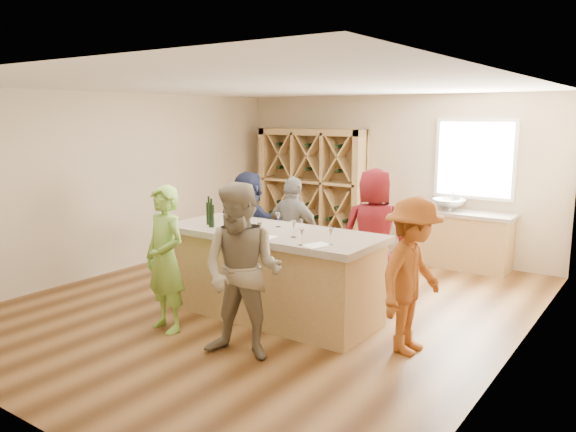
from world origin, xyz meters
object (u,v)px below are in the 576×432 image
Objects in this scene: wine_bottle_a at (209,213)px; person_server at (413,276)px; sink at (449,205)px; person_far_right at (374,235)px; wine_bottle_b at (211,216)px; wine_bottle_c at (233,214)px; wine_rack at (312,187)px; wine_bottle_d at (234,216)px; wine_bottle_e at (247,218)px; person_near_left at (165,259)px; person_far_mid at (293,233)px; person_far_left at (249,225)px; tasting_counter_base at (272,276)px; person_near_right at (243,272)px.

person_server is at bearing 3.01° from wine_bottle_a.
person_far_right is (-0.18, -2.34, -0.12)m from sink.
wine_bottle_c reaches higher than wine_bottle_b.
wine_bottle_b is (1.05, -3.93, 0.12)m from wine_rack.
wine_bottle_e is (0.15, 0.06, -0.02)m from wine_bottle_d.
wine_bottle_e is at bearing 72.58° from person_near_left.
person_server is at bearing 155.30° from person_far_mid.
person_near_left is (0.00, -0.78, -0.38)m from wine_bottle_b.
person_near_left reaches higher than person_far_left.
person_near_left is at bearing -109.37° from wine_bottle_d.
person_far_right reaches higher than person_far_mid.
wine_bottle_a reaches higher than tasting_counter_base.
person_far_left is (-0.79, 1.28, -0.42)m from wine_bottle_c.
wine_rack is 5.29m from person_near_right.
wine_bottle_a is 1.01× the size of wine_bottle_e.
person_far_mid is at bearing 85.43° from wine_bottle_c.
wine_rack reaches higher than tasting_counter_base.
person_server is (2.69, 0.14, -0.40)m from wine_bottle_a.
person_far_mid is at bearing 91.13° from person_near_left.
wine_rack is 1.35× the size of person_far_left.
person_near_left is 1.20m from person_near_right.
person_near_left is at bearing 28.58° from person_far_right.
person_far_left reaches higher than wine_bottle_d.
wine_rack is 1.23× the size of person_far_right.
wine_bottle_e is (0.46, 0.13, -0.00)m from wine_bottle_b.
person_server is at bearing 167.93° from person_far_left.
wine_rack is at bearing 178.51° from sink.
wine_bottle_e is at bearing 137.27° from person_far_left.
person_far_mid is (-0.01, 1.29, -0.44)m from wine_bottle_d.
person_far_mid is at bearing 90.25° from wine_bottle_d.
person_near_right is at bearing 113.60° from person_far_mid.
tasting_counter_base is at bearing 93.23° from person_server.
sink is 3.74m from tasting_counter_base.
person_server is (1.83, -0.03, 0.32)m from tasting_counter_base.
tasting_counter_base is 1.78m from person_far_left.
person_far_left is (-1.05, 1.32, -0.41)m from wine_bottle_e.
wine_rack is 4.07m from wine_bottle_b.
wine_bottle_a is 1.47m from person_far_left.
wine_rack is 3.97m from wine_bottle_c.
wine_bottle_d is (0.30, 0.07, 0.02)m from wine_bottle_b.
wine_bottle_d is at bearing -45.95° from wine_bottle_c.
wine_bottle_e is 1.09m from person_near_left.
person_near_left is at bearing -89.73° from wine_bottle_b.
person_near_right is at bearing 136.67° from person_far_left.
person_far_mid is at bearing -62.44° from wine_rack.
wine_bottle_a is 1.68m from person_near_right.
wine_bottle_a is (-0.86, -0.17, 0.72)m from tasting_counter_base.
person_far_mid reaches higher than wine_bottle_b.
person_far_mid reaches higher than wine_bottle_e.
person_far_right is at bearing 44.16° from person_server.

